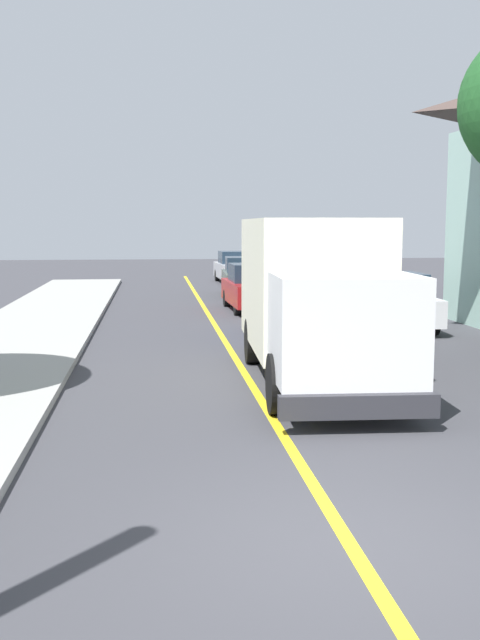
# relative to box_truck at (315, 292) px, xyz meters

# --- Properties ---
(ground_plane) EXTENTS (120.00, 120.00, 0.00)m
(ground_plane) POSITION_rel_box_truck_xyz_m (-1.28, -7.60, -1.77)
(ground_plane) COLOR #38383D
(centre_line_yellow) EXTENTS (0.16, 56.00, 0.01)m
(centre_line_yellow) POSITION_rel_box_truck_xyz_m (-1.28, 2.40, -1.76)
(centre_line_yellow) COLOR gold
(centre_line_yellow) RESTS_ON ground
(box_truck) EXTENTS (2.69, 7.27, 3.20)m
(box_truck) POSITION_rel_box_truck_xyz_m (0.00, 0.00, 0.00)
(box_truck) COLOR #F2EDCC
(box_truck) RESTS_ON ground
(parked_car_near) EXTENTS (1.90, 4.44, 1.67)m
(parked_car_near) POSITION_rel_box_truck_xyz_m (0.45, 5.78, -0.97)
(parked_car_near) COLOR #2D4793
(parked_car_near) RESTS_ON ground
(parked_car_mid) EXTENTS (1.94, 4.46, 1.67)m
(parked_car_mid) POSITION_rel_box_truck_xyz_m (0.43, 12.32, -0.97)
(parked_car_mid) COLOR maroon
(parked_car_mid) RESTS_ON ground
(parked_car_far) EXTENTS (1.99, 4.48, 1.67)m
(parked_car_far) POSITION_rel_box_truck_xyz_m (0.79, 17.99, -0.97)
(parked_car_far) COLOR #4C564C
(parked_car_far) RESTS_ON ground
(parked_car_furthest) EXTENTS (1.98, 4.47, 1.67)m
(parked_car_furthest) POSITION_rel_box_truck_xyz_m (1.16, 25.04, -0.97)
(parked_car_furthest) COLOR #B7B7BC
(parked_car_furthest) RESTS_ON ground
(parked_van_across) EXTENTS (1.97, 4.47, 1.67)m
(parked_van_across) POSITION_rel_box_truck_xyz_m (3.92, 7.11, -0.97)
(parked_van_across) COLOR silver
(parked_van_across) RESTS_ON ground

